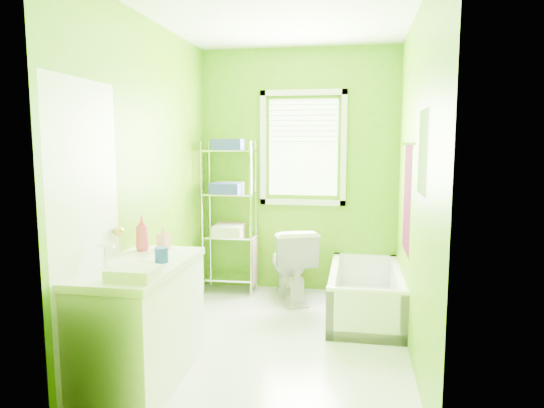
% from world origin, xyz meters
% --- Properties ---
extents(ground, '(2.90, 2.90, 0.00)m').
position_xyz_m(ground, '(0.00, 0.00, 0.00)').
color(ground, silver).
rests_on(ground, ground).
extents(room_envelope, '(2.14, 2.94, 2.62)m').
position_xyz_m(room_envelope, '(0.00, 0.00, 1.55)').
color(room_envelope, '#549307').
rests_on(room_envelope, ground).
extents(window, '(0.92, 0.05, 1.22)m').
position_xyz_m(window, '(0.05, 1.42, 1.61)').
color(window, white).
rests_on(window, ground).
extents(door, '(0.09, 0.80, 2.00)m').
position_xyz_m(door, '(-1.04, -1.00, 1.00)').
color(door, white).
rests_on(door, ground).
extents(right_wall_decor, '(0.04, 1.48, 1.17)m').
position_xyz_m(right_wall_decor, '(1.04, -0.02, 1.32)').
color(right_wall_decor, '#47081B').
rests_on(right_wall_decor, ground).
extents(bathtub, '(0.65, 1.40, 0.45)m').
position_xyz_m(bathtub, '(0.72, 0.72, 0.14)').
color(bathtub, white).
rests_on(bathtub, ground).
extents(toilet, '(0.65, 0.84, 0.76)m').
position_xyz_m(toilet, '(-0.02, 1.06, 0.38)').
color(toilet, white).
rests_on(toilet, ground).
extents(vanity, '(0.56, 1.09, 1.08)m').
position_xyz_m(vanity, '(-0.78, -0.83, 0.44)').
color(vanity, white).
rests_on(vanity, ground).
extents(wire_shelf_unit, '(0.57, 0.45, 1.64)m').
position_xyz_m(wire_shelf_unit, '(-0.71, 1.25, 1.00)').
color(wire_shelf_unit, silver).
rests_on(wire_shelf_unit, ground).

